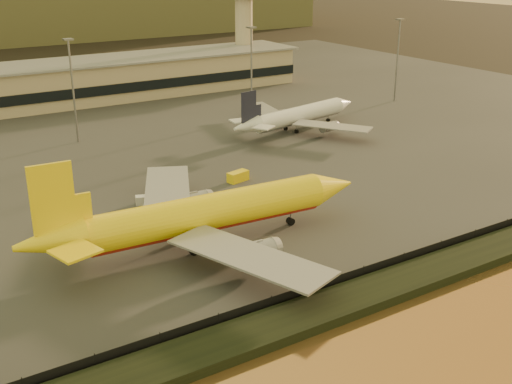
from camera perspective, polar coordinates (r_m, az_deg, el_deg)
ground at (r=103.05m, az=3.84°, el=-5.31°), size 900.00×900.00×0.00m
embankment at (r=91.21m, az=10.22°, el=-8.80°), size 320.00×7.00×1.40m
tarmac at (r=183.70m, az=-13.98°, el=5.88°), size 320.00×220.00×0.20m
perimeter_fence at (r=93.50m, az=8.59°, el=-7.50°), size 300.00×0.05×2.20m
terminal_building at (r=207.63m, az=-20.77°, el=8.56°), size 202.00×25.00×12.60m
control_tower at (r=241.70m, az=-1.09°, el=15.11°), size 11.20×11.20×35.50m
apron_light_masts at (r=167.64m, az=-7.23°, el=10.42°), size 152.20×12.20×25.40m
dhl_cargo_jet at (r=103.07m, az=-4.67°, el=-2.02°), size 58.60×57.35×17.51m
white_narrowbody_jet at (r=171.27m, az=3.72°, el=6.78°), size 45.03×43.30×13.00m
gse_vehicle_yellow at (r=132.87m, az=-1.61°, el=1.40°), size 4.93×3.02×2.06m
gse_vehicle_white at (r=122.66m, az=-9.80°, el=-0.69°), size 4.01×2.86×1.65m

